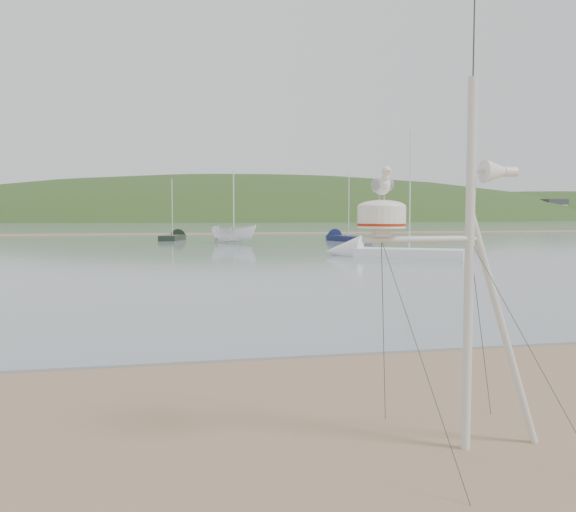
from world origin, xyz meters
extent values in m
plane|color=#876B4E|center=(0.00, 0.00, 0.00)|extent=(560.00, 560.00, 0.00)
cube|color=gray|center=(0.00, 132.00, 0.02)|extent=(560.00, 256.00, 0.04)
cube|color=#876B4E|center=(0.00, 70.00, 0.07)|extent=(560.00, 7.00, 0.07)
ellipsoid|color=#243D19|center=(40.00, 235.00, -22.00)|extent=(400.00, 180.00, 80.00)
ellipsoid|color=#243D19|center=(180.00, 235.00, -15.40)|extent=(300.00, 135.00, 56.00)
cube|color=silver|center=(-36.00, 196.00, 4.00)|extent=(8.40, 6.30, 8.00)
cube|color=silver|center=(-10.00, 196.00, 4.00)|extent=(8.40, 6.30, 8.00)
cube|color=silver|center=(16.00, 196.00, 4.00)|extent=(8.40, 6.30, 8.00)
cube|color=silver|center=(42.00, 196.00, 4.00)|extent=(8.40, 6.30, 8.00)
cube|color=silver|center=(68.00, 196.00, 4.00)|extent=(8.40, 6.30, 8.00)
cube|color=silver|center=(94.00, 196.00, 4.00)|extent=(8.40, 6.30, 8.00)
cube|color=silver|center=(120.00, 196.00, 4.00)|extent=(8.40, 6.30, 8.00)
cube|color=silver|center=(146.00, 196.00, 4.00)|extent=(8.40, 6.30, 8.00)
cylinder|color=silver|center=(3.47, -0.55, 2.04)|extent=(0.10, 0.10, 4.08)
cylinder|color=silver|center=(3.90, -0.55, 1.33)|extent=(0.94, 0.08, 2.68)
cylinder|color=silver|center=(2.91, -0.55, 2.35)|extent=(1.33, 0.07, 0.07)
cylinder|color=#2D382D|center=(3.47, -0.55, 4.49)|extent=(0.02, 0.02, 0.92)
cube|color=silver|center=(2.45, -0.55, 2.42)|extent=(0.16, 0.16, 0.09)
cylinder|color=white|center=(2.45, -0.55, 2.58)|extent=(0.51, 0.51, 0.22)
cylinder|color=#A5250B|center=(2.45, -0.55, 2.50)|extent=(0.52, 0.52, 0.03)
ellipsoid|color=white|center=(2.45, -0.55, 2.69)|extent=(0.51, 0.51, 0.14)
cone|color=white|center=(3.75, -0.55, 3.08)|extent=(0.27, 0.27, 0.27)
cylinder|color=white|center=(3.94, -0.55, 3.08)|extent=(0.14, 0.11, 0.11)
cube|color=silver|center=(3.57, -0.55, 3.08)|extent=(0.20, 0.04, 0.04)
cylinder|color=tan|center=(2.42, -0.55, 2.80)|extent=(0.01, 0.01, 0.07)
cylinder|color=tan|center=(2.47, -0.55, 2.80)|extent=(0.01, 0.01, 0.07)
ellipsoid|color=white|center=(2.45, -0.55, 2.92)|extent=(0.17, 0.28, 0.20)
ellipsoid|color=#95969C|center=(2.37, -0.56, 2.92)|extent=(0.05, 0.22, 0.13)
ellipsoid|color=#95969C|center=(2.52, -0.56, 2.92)|extent=(0.05, 0.22, 0.13)
cone|color=white|center=(2.45, -0.41, 2.90)|extent=(0.09, 0.08, 0.09)
ellipsoid|color=white|center=(2.45, -0.65, 3.00)|extent=(0.08, 0.08, 0.12)
sphere|color=white|center=(2.45, -0.68, 3.06)|extent=(0.10, 0.10, 0.10)
cone|color=gold|center=(2.45, -0.73, 3.06)|extent=(0.02, 0.05, 0.02)
imported|color=white|center=(6.69, 45.79, 2.14)|extent=(2.19, 2.18, 4.20)
cube|color=white|center=(14.76, 27.02, 0.29)|extent=(6.42, 4.96, 0.50)
cone|color=white|center=(11.32, 29.09, 0.29)|extent=(2.92, 2.86, 2.01)
cylinder|color=silver|center=(14.76, 27.02, 4.00)|extent=(0.08, 0.08, 6.91)
cube|color=black|center=(1.67, 53.32, 0.29)|extent=(2.81, 5.16, 0.50)
cone|color=black|center=(2.50, 56.36, 0.29)|extent=(1.97, 2.07, 1.57)
cylinder|color=silver|center=(1.67, 53.32, 3.24)|extent=(0.08, 0.08, 5.41)
cube|color=#121940|center=(17.71, 47.77, 0.29)|extent=(2.99, 5.63, 0.50)
cone|color=#121940|center=(16.87, 51.10, 0.29)|extent=(2.13, 2.24, 1.72)
cylinder|color=silver|center=(17.71, 47.77, 3.49)|extent=(0.08, 0.08, 5.91)
camera|label=1|loc=(0.13, -6.61, 2.62)|focal=38.00mm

